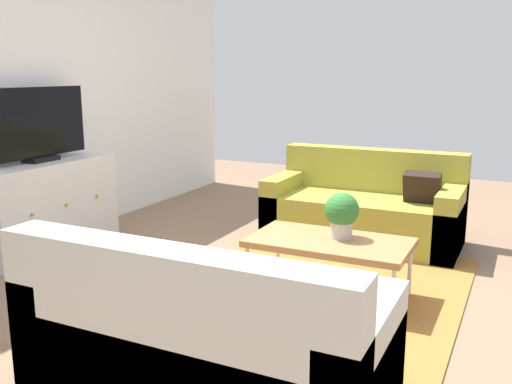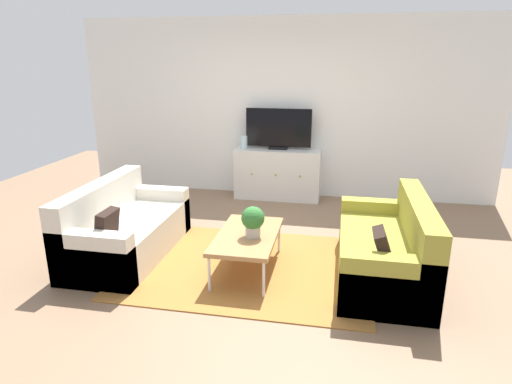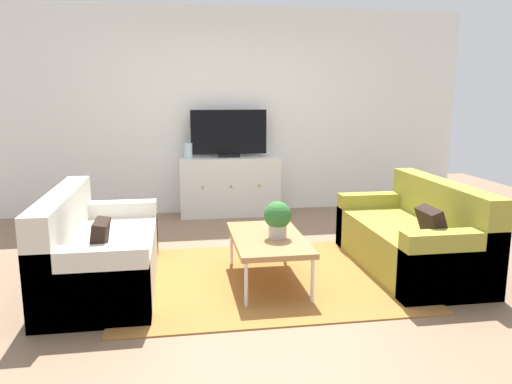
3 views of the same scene
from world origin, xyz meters
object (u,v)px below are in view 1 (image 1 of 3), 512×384
couch_left_side (200,346)px  couch_right_side (366,210)px  potted_plant (342,213)px  coffee_table (330,244)px  flat_screen_tv (38,125)px  tv_console (47,206)px

couch_left_side → couch_right_side: (2.86, 0.00, 0.00)m
potted_plant → coffee_table: bearing=141.3°
couch_left_side → coffee_table: 1.46m
couch_left_side → flat_screen_tv: bearing=59.8°
tv_console → flat_screen_tv: flat_screen_tv is taller
couch_left_side → coffee_table: couch_left_side is taller
couch_left_side → potted_plant: size_ratio=5.39×
couch_left_side → couch_right_side: size_ratio=1.00×
couch_right_side → tv_console: size_ratio=1.29×
couch_right_side → flat_screen_tv: bearing=121.6°
tv_console → flat_screen_tv: (-0.00, 0.02, 0.69)m
couch_left_side → coffee_table: (1.45, -0.13, 0.10)m
couch_left_side → flat_screen_tv: (1.39, 2.39, 0.80)m
potted_plant → flat_screen_tv: size_ratio=0.31×
coffee_table → potted_plant: potted_plant is taller
couch_right_side → potted_plant: size_ratio=5.39×
couch_left_side → couch_right_side: same height
couch_right_side → potted_plant: bearing=-172.1°
couch_left_side → potted_plant: (1.52, -0.19, 0.30)m
couch_left_side → couch_right_side: bearing=0.0°
couch_left_side → tv_console: bearing=59.6°
couch_left_side → flat_screen_tv: 2.88m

